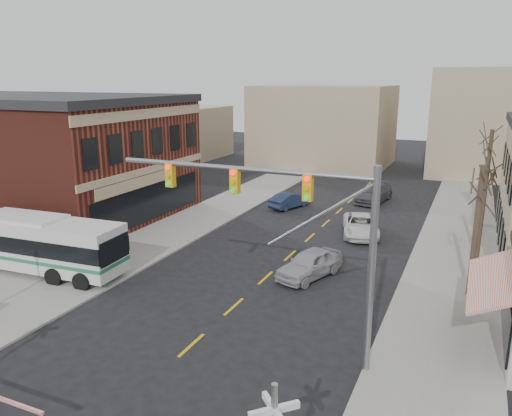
{
  "coord_description": "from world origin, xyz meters",
  "views": [
    {
      "loc": [
        10.17,
        -14.09,
        10.92
      ],
      "look_at": [
        -1.4,
        11.81,
        3.5
      ],
      "focal_mm": 35.0,
      "sensor_mm": 36.0,
      "label": 1
    }
  ],
  "objects_px": {
    "pedestrian_far": "(110,247)",
    "traffic_signal_mast": "(296,218)",
    "car_b": "(290,200)",
    "car_d": "(374,193)",
    "car_a": "(310,264)",
    "transit_bus": "(25,241)",
    "car_c": "(361,225)",
    "pedestrian_near": "(78,269)"
  },
  "relations": [
    {
      "from": "pedestrian_far",
      "to": "traffic_signal_mast",
      "type": "bearing_deg",
      "value": -46.74
    },
    {
      "from": "car_b",
      "to": "car_d",
      "type": "bearing_deg",
      "value": -119.98
    },
    {
      "from": "traffic_signal_mast",
      "to": "car_a",
      "type": "height_order",
      "value": "traffic_signal_mast"
    },
    {
      "from": "car_a",
      "to": "car_b",
      "type": "bearing_deg",
      "value": 133.35
    },
    {
      "from": "traffic_signal_mast",
      "to": "car_d",
      "type": "relative_size",
      "value": 2.02
    },
    {
      "from": "transit_bus",
      "to": "car_c",
      "type": "height_order",
      "value": "transit_bus"
    },
    {
      "from": "transit_bus",
      "to": "car_a",
      "type": "xyz_separation_m",
      "value": [
        15.32,
        5.78,
        -1.01
      ]
    },
    {
      "from": "traffic_signal_mast",
      "to": "pedestrian_near",
      "type": "distance_m",
      "value": 13.89
    },
    {
      "from": "traffic_signal_mast",
      "to": "pedestrian_far",
      "type": "relative_size",
      "value": 6.02
    },
    {
      "from": "car_a",
      "to": "car_d",
      "type": "xyz_separation_m",
      "value": [
        -0.2,
        19.28,
        -0.0
      ]
    },
    {
      "from": "car_b",
      "to": "pedestrian_far",
      "type": "height_order",
      "value": "pedestrian_far"
    },
    {
      "from": "pedestrian_near",
      "to": "pedestrian_far",
      "type": "xyz_separation_m",
      "value": [
        -0.76,
        3.54,
        0.04
      ]
    },
    {
      "from": "traffic_signal_mast",
      "to": "pedestrian_near",
      "type": "xyz_separation_m",
      "value": [
        -12.92,
        1.76,
        -4.8
      ]
    },
    {
      "from": "transit_bus",
      "to": "pedestrian_far",
      "type": "distance_m",
      "value": 4.73
    },
    {
      "from": "car_a",
      "to": "pedestrian_far",
      "type": "xyz_separation_m",
      "value": [
        -11.71,
        -2.82,
        0.24
      ]
    },
    {
      "from": "car_d",
      "to": "pedestrian_far",
      "type": "distance_m",
      "value": 24.92
    },
    {
      "from": "car_a",
      "to": "car_d",
      "type": "relative_size",
      "value": 0.85
    },
    {
      "from": "transit_bus",
      "to": "car_d",
      "type": "height_order",
      "value": "transit_bus"
    },
    {
      "from": "traffic_signal_mast",
      "to": "car_b",
      "type": "xyz_separation_m",
      "value": [
        -8.39,
        22.2,
        -5.11
      ]
    },
    {
      "from": "transit_bus",
      "to": "car_a",
      "type": "height_order",
      "value": "transit_bus"
    },
    {
      "from": "car_b",
      "to": "car_c",
      "type": "bearing_deg",
      "value": 164.78
    },
    {
      "from": "traffic_signal_mast",
      "to": "car_a",
      "type": "bearing_deg",
      "value": 103.69
    },
    {
      "from": "transit_bus",
      "to": "car_b",
      "type": "bearing_deg",
      "value": 65.86
    },
    {
      "from": "car_d",
      "to": "traffic_signal_mast",
      "type": "bearing_deg",
      "value": -77.49
    },
    {
      "from": "car_a",
      "to": "pedestrian_far",
      "type": "distance_m",
      "value": 12.04
    },
    {
      "from": "car_a",
      "to": "pedestrian_far",
      "type": "bearing_deg",
      "value": -147.6
    },
    {
      "from": "car_a",
      "to": "pedestrian_near",
      "type": "bearing_deg",
      "value": -130.98
    },
    {
      "from": "traffic_signal_mast",
      "to": "car_b",
      "type": "distance_m",
      "value": 24.27
    },
    {
      "from": "car_d",
      "to": "pedestrian_far",
      "type": "relative_size",
      "value": 2.98
    },
    {
      "from": "transit_bus",
      "to": "pedestrian_near",
      "type": "height_order",
      "value": "transit_bus"
    },
    {
      "from": "car_c",
      "to": "pedestrian_far",
      "type": "xyz_separation_m",
      "value": [
        -12.62,
        -11.7,
        0.3
      ]
    },
    {
      "from": "car_a",
      "to": "car_b",
      "type": "distance_m",
      "value": 15.47
    },
    {
      "from": "car_b",
      "to": "car_a",
      "type": "bearing_deg",
      "value": 134.61
    },
    {
      "from": "pedestrian_near",
      "to": "car_a",
      "type": "bearing_deg",
      "value": -60.05
    },
    {
      "from": "transit_bus",
      "to": "pedestrian_far",
      "type": "height_order",
      "value": "transit_bus"
    },
    {
      "from": "traffic_signal_mast",
      "to": "car_c",
      "type": "height_order",
      "value": "traffic_signal_mast"
    },
    {
      "from": "transit_bus",
      "to": "car_d",
      "type": "distance_m",
      "value": 29.28
    },
    {
      "from": "transit_bus",
      "to": "car_c",
      "type": "xyz_separation_m",
      "value": [
        16.24,
        14.66,
        -1.07
      ]
    },
    {
      "from": "transit_bus",
      "to": "car_d",
      "type": "xyz_separation_m",
      "value": [
        15.12,
        25.06,
        -1.01
      ]
    },
    {
      "from": "transit_bus",
      "to": "traffic_signal_mast",
      "type": "bearing_deg",
      "value": -7.7
    },
    {
      "from": "transit_bus",
      "to": "pedestrian_near",
      "type": "xyz_separation_m",
      "value": [
        4.37,
        -0.58,
        -0.81
      ]
    },
    {
      "from": "car_c",
      "to": "car_b",
      "type": "bearing_deg",
      "value": 129.41
    }
  ]
}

